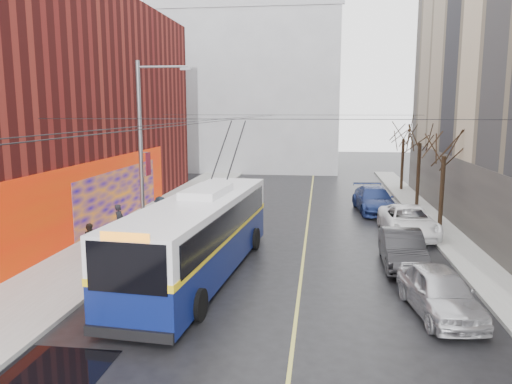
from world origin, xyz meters
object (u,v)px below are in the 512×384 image
trolleybus (199,235)px  parked_car_c (408,221)px  parked_car_b (402,249)px  pedestrian_c (160,214)px  parked_car_a (440,292)px  pedestrian_b (91,240)px  tree_near (445,142)px  tree_mid (420,132)px  following_car (246,198)px  parked_car_d (374,200)px  tree_far (404,129)px  pedestrian_a (120,222)px  streetlight_pole (144,150)px

trolleybus → parked_car_c: bearing=44.5°
parked_car_b → pedestrian_c: size_ratio=2.49×
parked_car_a → pedestrian_b: pedestrian_b is taller
tree_near → parked_car_b: bearing=-114.0°
tree_mid → following_car: (-11.89, -2.10, -4.53)m
parked_car_c → trolleybus: bearing=-142.7°
trolleybus → parked_car_d: 16.52m
parked_car_d → tree_near: bearing=-61.2°
parked_car_d → following_car: (-8.69, 0.21, -0.10)m
tree_mid → trolleybus: size_ratio=0.50×
trolleybus → following_car: bearing=95.7°
following_car → tree_near: bearing=-21.8°
tree_mid → parked_car_a: (-2.79, -19.35, -4.47)m
tree_far → pedestrian_c: bearing=-132.7°
parked_car_d → following_car: size_ratio=1.34×
parked_car_b → tree_mid: bearing=78.4°
tree_far → parked_car_d: 10.75m
tree_mid → parked_car_a: tree_mid is taller
parked_car_c → pedestrian_c: (-13.50, -1.30, 0.32)m
trolleybus → pedestrian_a: size_ratio=7.22×
tree_near → pedestrian_c: (-15.50, -2.77, -3.87)m
trolleybus → pedestrian_a: bearing=144.1°
trolleybus → pedestrian_c: size_ratio=6.96×
pedestrian_a → tree_far: bearing=-38.8°
tree_near → parked_car_d: bearing=124.3°
parked_car_b → parked_car_d: 11.86m
tree_far → parked_car_c: tree_far is taller
parked_car_a → streetlight_pole: bearing=144.8°
following_car → pedestrian_a: bearing=-116.8°
parked_car_c → parked_car_d: 6.28m
parked_car_c → pedestrian_c: pedestrian_c is taller
tree_mid → pedestrian_c: tree_mid is taller
tree_far → following_car: tree_far is taller
parked_car_b → streetlight_pole: bearing=175.5°
streetlight_pole → parked_car_a: 14.47m
parked_car_a → parked_car_c: 10.90m
following_car → streetlight_pole: bearing=-106.0°
following_car → pedestrian_b: (-5.20, -12.85, 0.19)m
parked_car_b → following_car: (-8.69, 12.07, -0.06)m
streetlight_pole → pedestrian_b: size_ratio=5.87×
parked_car_d → following_car: 8.69m
parked_car_c → pedestrian_a: size_ratio=3.08×
parked_car_a → parked_car_c: bearing=77.8°
parked_car_d → pedestrian_b: 18.78m
parked_car_a → parked_car_b: parked_car_a is taller
parked_car_d → following_car: bearing=173.1°
pedestrian_c → parked_car_b: bearing=-161.1°
tree_mid → pedestrian_b: bearing=-138.8°
parked_car_a → pedestrian_c: (-12.71, 9.58, 0.32)m
tree_mid → parked_car_d: size_ratio=1.18×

